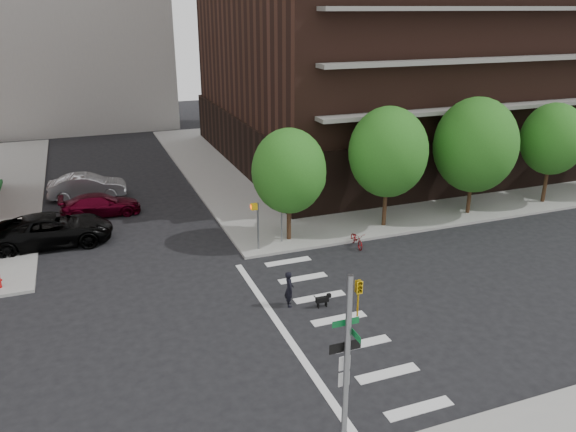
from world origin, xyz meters
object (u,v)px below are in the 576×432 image
(parked_car_silver, at_px, (87,186))
(parked_car_black, at_px, (53,230))
(scooter, at_px, (357,239))
(dog_walker, at_px, (289,289))
(traffic_signal, at_px, (346,392))
(parked_car_maroon, at_px, (100,205))

(parked_car_silver, bearing_deg, parked_car_black, 169.23)
(scooter, bearing_deg, parked_car_silver, 139.06)
(parked_car_black, xyz_separation_m, dog_walker, (9.66, -10.85, -0.06))
(traffic_signal, bearing_deg, parked_car_black, 111.01)
(dog_walker, bearing_deg, parked_car_silver, 33.56)
(traffic_signal, height_order, dog_walker, traffic_signal)
(parked_car_black, relative_size, parked_car_maroon, 1.30)
(traffic_signal, xyz_separation_m, scooter, (7.65, 13.99, -2.28))
(scooter, height_order, dog_walker, dog_walker)
(parked_car_black, relative_size, dog_walker, 3.87)
(parked_car_black, xyz_separation_m, parked_car_maroon, (2.70, 3.88, -0.17))
(parked_car_black, relative_size, parked_car_silver, 1.24)
(scooter, bearing_deg, traffic_signal, -113.29)
(traffic_signal, height_order, parked_car_maroon, traffic_signal)
(parked_car_maroon, bearing_deg, parked_car_black, 145.49)
(parked_car_maroon, height_order, scooter, parked_car_maroon)
(parked_car_black, relative_size, scooter, 3.92)
(parked_car_silver, bearing_deg, dog_walker, -153.55)
(parked_car_maroon, xyz_separation_m, dog_walker, (6.96, -14.73, 0.11))
(traffic_signal, relative_size, dog_walker, 3.70)
(parked_car_silver, distance_m, scooter, 19.23)
(traffic_signal, xyz_separation_m, parked_car_silver, (-5.63, 27.90, -1.87))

